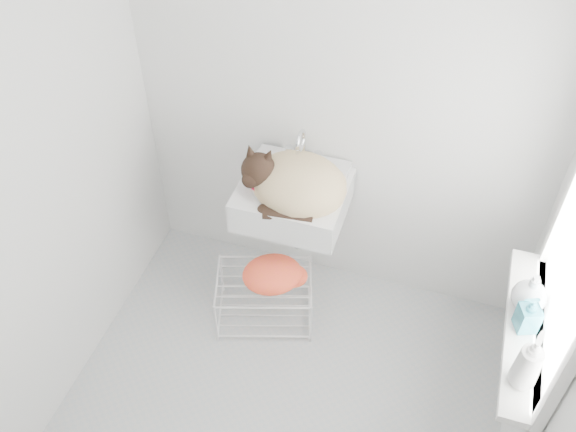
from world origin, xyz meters
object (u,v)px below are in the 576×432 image
(cat, at_px, (294,183))
(bottle_a, at_px, (520,381))
(bottle_b, at_px, (524,327))
(wire_rack, at_px, (264,298))
(sink, at_px, (293,187))
(bottle_c, at_px, (525,306))

(cat, relative_size, bottle_a, 2.38)
(bottle_a, relative_size, bottle_b, 1.25)
(wire_rack, bearing_deg, bottle_b, -14.40)
(sink, distance_m, bottle_a, 1.42)
(sink, bearing_deg, bottle_b, -24.70)
(wire_rack, bearing_deg, bottle_c, -9.49)
(sink, height_order, bottle_a, bottle_a)
(sink, xyz_separation_m, wire_rack, (-0.10, -0.21, -0.70))
(cat, distance_m, wire_rack, 0.77)
(cat, bearing_deg, wire_rack, -109.73)
(sink, distance_m, wire_rack, 0.74)
(bottle_a, distance_m, bottle_b, 0.27)
(cat, bearing_deg, bottle_b, -14.38)
(bottle_a, distance_m, bottle_c, 0.38)
(cat, height_order, bottle_b, cat)
(sink, relative_size, wire_rack, 1.06)
(bottle_c, bearing_deg, sink, 160.06)
(wire_rack, bearing_deg, sink, 64.91)
(sink, distance_m, cat, 0.05)
(wire_rack, xyz_separation_m, bottle_a, (1.27, -0.59, 0.70))
(bottle_c, bearing_deg, bottle_b, -90.00)
(wire_rack, bearing_deg, cat, 60.51)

